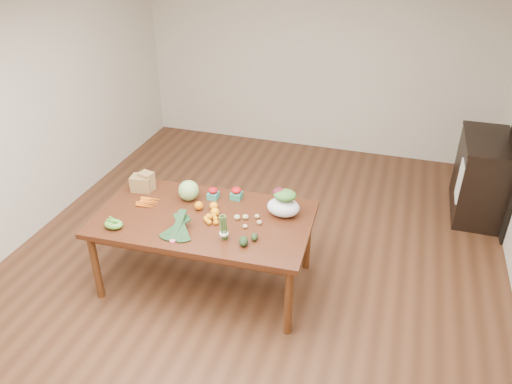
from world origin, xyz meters
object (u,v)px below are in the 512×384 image
(cabinet, at_px, (480,176))
(mandarin_cluster, at_px, (210,218))
(salad_bag, at_px, (283,204))
(asparagus_bundle, at_px, (224,227))
(dining_table, at_px, (206,250))
(paper_bag, at_px, (142,182))
(kale_bunch, at_px, (176,228))
(cabbage, at_px, (189,190))

(cabinet, bearing_deg, mandarin_cluster, -138.53)
(salad_bag, bearing_deg, asparagus_bundle, -126.19)
(dining_table, bearing_deg, paper_bag, 157.88)
(dining_table, relative_size, cabinet, 1.91)
(paper_bag, bearing_deg, mandarin_cluster, -20.80)
(dining_table, relative_size, kale_bunch, 4.88)
(dining_table, distance_m, mandarin_cluster, 0.42)
(paper_bag, distance_m, mandarin_cluster, 0.91)
(asparagus_bundle, bearing_deg, mandarin_cluster, 131.50)
(cabbage, bearing_deg, mandarin_cluster, -41.50)
(salad_bag, bearing_deg, mandarin_cluster, -153.75)
(kale_bunch, relative_size, salad_bag, 1.33)
(paper_bag, relative_size, cabbage, 1.34)
(asparagus_bundle, bearing_deg, paper_bag, 150.32)
(paper_bag, distance_m, salad_bag, 1.45)
(dining_table, distance_m, salad_bag, 0.88)
(paper_bag, distance_m, kale_bunch, 0.90)
(paper_bag, bearing_deg, dining_table, -19.63)
(mandarin_cluster, bearing_deg, salad_bag, 26.25)
(cabinet, height_order, mandarin_cluster, cabinet)
(dining_table, height_order, asparagus_bundle, asparagus_bundle)
(kale_bunch, bearing_deg, salad_bag, 34.15)
(kale_bunch, distance_m, salad_bag, 0.98)
(paper_bag, bearing_deg, cabinet, 29.31)
(cabinet, xyz_separation_m, mandarin_cluster, (-2.48, -2.19, 0.32))
(asparagus_bundle, xyz_separation_m, salad_bag, (0.38, 0.52, -0.01))
(asparagus_bundle, height_order, salad_bag, asparagus_bundle)
(paper_bag, height_order, kale_bunch, paper_bag)
(cabinet, relative_size, paper_bag, 3.85)
(cabinet, relative_size, salad_bag, 3.40)
(cabinet, height_order, cabbage, cabbage)
(cabinet, height_order, paper_bag, cabinet)
(mandarin_cluster, bearing_deg, paper_bag, 159.20)
(kale_bunch, height_order, asparagus_bundle, asparagus_bundle)
(cabinet, bearing_deg, paper_bag, -150.69)
(dining_table, bearing_deg, salad_bag, 17.28)
(cabbage, bearing_deg, cabinet, 33.99)
(dining_table, xyz_separation_m, paper_bag, (-0.76, 0.27, 0.47))
(asparagus_bundle, bearing_deg, cabbage, 134.15)
(cabinet, relative_size, mandarin_cluster, 5.67)
(mandarin_cluster, distance_m, asparagus_bundle, 0.33)
(kale_bunch, height_order, salad_bag, salad_bag)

